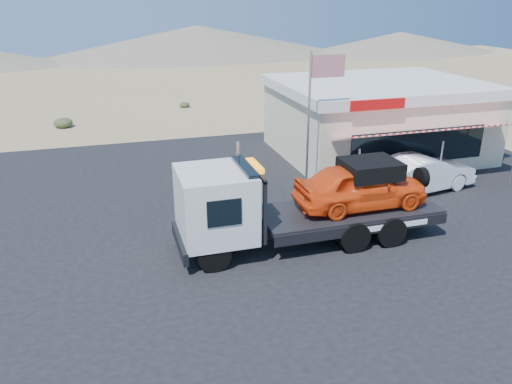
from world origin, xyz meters
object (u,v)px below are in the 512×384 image
at_px(white_sedan, 422,173).
at_px(jerky_store, 376,118).
at_px(flagpole, 314,108).
at_px(tow_truck, 304,199).

relative_size(white_sedan, jerky_store, 0.47).
height_order(white_sedan, flagpole, flagpole).
bearing_deg(white_sedan, tow_truck, 104.45).
height_order(white_sedan, jerky_store, jerky_store).
relative_size(tow_truck, flagpole, 1.52).
relative_size(tow_truck, white_sedan, 1.86).
distance_m(tow_truck, white_sedan, 7.51).
height_order(tow_truck, white_sedan, tow_truck).
relative_size(white_sedan, flagpole, 0.82).
height_order(jerky_store, flagpole, flagpole).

